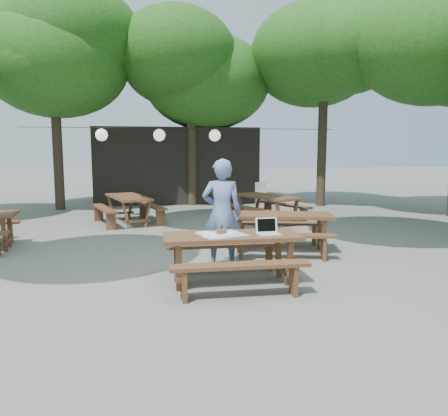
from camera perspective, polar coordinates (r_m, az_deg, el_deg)
ground at (r=7.05m, az=-5.63°, el=-8.81°), size 80.00×80.00×0.00m
pavilion at (r=17.28m, az=-6.29°, el=5.63°), size 6.00×3.00×2.80m
main_picnic_table at (r=6.52m, az=1.00°, el=-6.59°), size 2.00×1.58×0.75m
picnic_table_ne at (r=8.63m, az=7.35°, el=-3.13°), size 2.21×1.97×0.75m
picnic_table_far_w at (r=12.10m, az=-12.37°, el=-0.16°), size 2.09×2.30×0.75m
picnic_table_far_e at (r=12.01m, az=5.65°, el=-0.08°), size 2.22×2.38×0.75m
woman at (r=7.37m, az=-0.28°, el=-0.70°), size 0.75×0.57×1.84m
plastic_chair at (r=14.70m, az=5.21°, el=0.83°), size 0.56×0.56×0.90m
laptop at (r=6.49m, az=5.73°, el=-2.86°), size 0.35×0.28×0.24m
tabletop_clutter at (r=6.42m, az=-0.43°, el=-3.39°), size 0.80×0.74×0.08m
paper_lanterns at (r=12.76m, az=-8.38°, el=9.41°), size 9.00×0.34×0.38m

